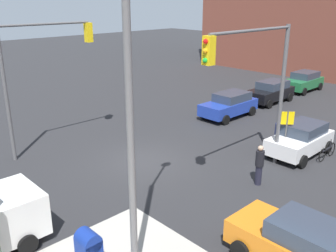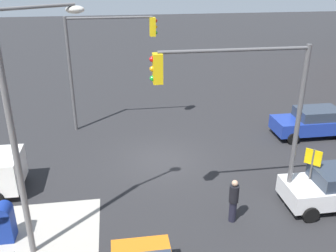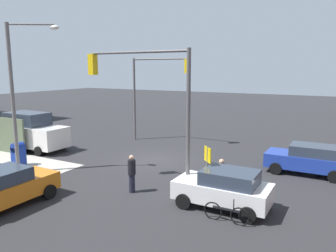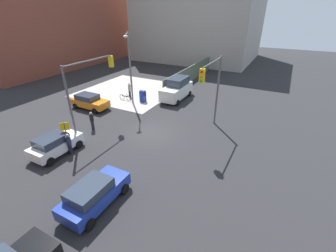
# 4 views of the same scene
# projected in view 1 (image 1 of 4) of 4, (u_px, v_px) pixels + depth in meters

# --- Properties ---
(ground_plane) EXTENTS (120.00, 120.00, 0.00)m
(ground_plane) POSITION_uv_depth(u_px,v_px,m) (144.00, 161.00, 18.30)
(ground_plane) COLOR #28282B
(traffic_signal_nw_corner) EXTENTS (5.57, 0.36, 6.50)m
(traffic_signal_nw_corner) POSITION_uv_depth(u_px,v_px,m) (257.00, 74.00, 15.25)
(traffic_signal_nw_corner) COLOR #59595B
(traffic_signal_nw_corner) RESTS_ON ground
(traffic_signal_se_corner) EXTENTS (5.00, 0.36, 6.50)m
(traffic_signal_se_corner) POSITION_uv_depth(u_px,v_px,m) (41.00, 62.00, 18.19)
(traffic_signal_se_corner) COLOR #59595B
(traffic_signal_se_corner) RESTS_ON ground
(street_lamp_corner) EXTENTS (2.41, 1.55, 8.00)m
(street_lamp_corner) POSITION_uv_depth(u_px,v_px,m) (135.00, 114.00, 9.74)
(street_lamp_corner) COLOR slate
(street_lamp_corner) RESTS_ON ground
(warning_sign_two_way) EXTENTS (0.48, 0.48, 2.40)m
(warning_sign_two_way) POSITION_uv_depth(u_px,v_px,m) (287.00, 126.00, 18.23)
(warning_sign_two_way) COLOR #4C4C4C
(warning_sign_two_way) RESTS_ON ground
(mailbox_blue) EXTENTS (0.56, 0.64, 1.43)m
(mailbox_blue) POSITION_uv_depth(u_px,v_px,m) (89.00, 252.00, 10.58)
(mailbox_blue) COLOR navy
(mailbox_blue) RESTS_ON ground
(hatchback_green) EXTENTS (4.09, 2.02, 1.62)m
(hatchback_green) POSITION_uv_depth(u_px,v_px,m) (303.00, 81.00, 31.89)
(hatchback_green) COLOR #1E6638
(hatchback_green) RESTS_ON ground
(hatchback_black) EXTENTS (4.22, 2.02, 1.62)m
(hatchback_black) POSITION_uv_depth(u_px,v_px,m) (270.00, 91.00, 28.34)
(hatchback_black) COLOR black
(hatchback_black) RESTS_ON ground
(sedan_blue) EXTENTS (4.20, 2.02, 1.62)m
(sedan_blue) POSITION_uv_depth(u_px,v_px,m) (229.00, 105.00, 24.87)
(sedan_blue) COLOR #1E389E
(sedan_blue) RESTS_ON ground
(coupe_white) EXTENTS (3.87, 2.02, 1.62)m
(coupe_white) POSITION_uv_depth(u_px,v_px,m) (301.00, 139.00, 18.82)
(coupe_white) COLOR white
(coupe_white) RESTS_ON ground
(hatchback_orange) EXTENTS (2.02, 4.28, 1.62)m
(hatchback_orange) POSITION_uv_depth(u_px,v_px,m) (305.00, 246.00, 10.69)
(hatchback_orange) COLOR orange
(hatchback_orange) RESTS_ON ground
(pedestrian_crossing) EXTENTS (0.36, 0.36, 1.76)m
(pedestrian_crossing) POSITION_uv_depth(u_px,v_px,m) (278.00, 135.00, 19.17)
(pedestrian_crossing) COLOR navy
(pedestrian_crossing) RESTS_ON ground
(pedestrian_walking_north) EXTENTS (0.36, 0.36, 1.78)m
(pedestrian_walking_north) POSITION_uv_depth(u_px,v_px,m) (259.00, 164.00, 15.73)
(pedestrian_walking_north) COLOR black
(pedestrian_walking_north) RESTS_ON ground
(bicycle_at_crosswalk) EXTENTS (1.75, 0.05, 0.97)m
(bicycle_at_crosswalk) POSITION_uv_depth(u_px,v_px,m) (327.00, 152.00, 18.50)
(bicycle_at_crosswalk) COLOR black
(bicycle_at_crosswalk) RESTS_ON ground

